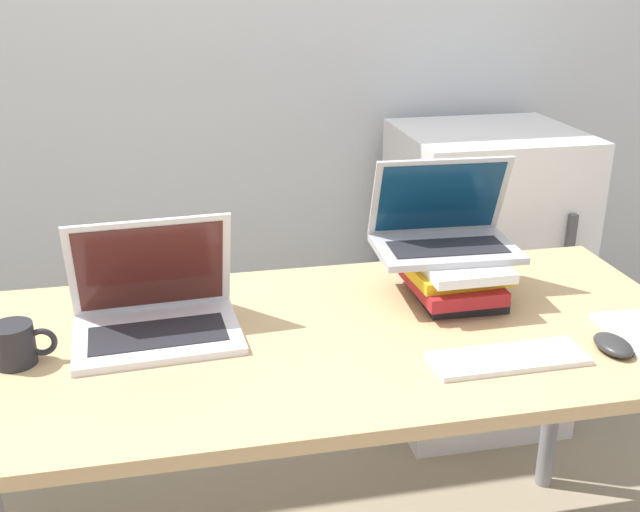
# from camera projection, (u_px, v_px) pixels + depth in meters

# --- Properties ---
(wall_back) EXTENTS (8.00, 0.05, 2.70)m
(wall_back) POSITION_uv_depth(u_px,v_px,m) (245.00, 15.00, 2.38)
(wall_back) COLOR silver
(wall_back) RESTS_ON ground_plane
(desk) EXTENTS (1.70, 0.75, 0.76)m
(desk) POSITION_uv_depth(u_px,v_px,m) (311.00, 365.00, 1.64)
(desk) COLOR tan
(desk) RESTS_ON ground_plane
(laptop_left) EXTENTS (0.36, 0.28, 0.25)m
(laptop_left) POSITION_uv_depth(u_px,v_px,m) (155.00, 311.00, 1.60)
(laptop_left) COLOR silver
(laptop_left) RESTS_ON desk
(book_stack) EXTENTS (0.23, 0.28, 0.11)m
(book_stack) POSITION_uv_depth(u_px,v_px,m) (453.00, 275.00, 1.77)
(book_stack) COLOR black
(book_stack) RESTS_ON desk
(laptop_on_books) EXTENTS (0.34, 0.23, 0.22)m
(laptop_on_books) POSITION_uv_depth(u_px,v_px,m) (444.00, 231.00, 1.76)
(laptop_on_books) COLOR #B2B2B7
(laptop_on_books) RESTS_ON book_stack
(wireless_keyboard) EXTENTS (0.32, 0.11, 0.01)m
(wireless_keyboard) POSITION_uv_depth(u_px,v_px,m) (508.00, 358.00, 1.50)
(wireless_keyboard) COLOR white
(wireless_keyboard) RESTS_ON desk
(mouse) EXTENTS (0.07, 0.10, 0.03)m
(mouse) POSITION_uv_depth(u_px,v_px,m) (613.00, 345.00, 1.54)
(mouse) COLOR #2D2D2D
(mouse) RESTS_ON desk
(mug) EXTENTS (0.13, 0.08, 0.09)m
(mug) POSITION_uv_depth(u_px,v_px,m) (15.00, 344.00, 1.48)
(mug) COLOR #232328
(mug) RESTS_ON desk
(mini_fridge) EXTENTS (0.55, 0.52, 1.02)m
(mini_fridge) POSITION_uv_depth(u_px,v_px,m) (478.00, 280.00, 2.52)
(mini_fridge) COLOR white
(mini_fridge) RESTS_ON ground_plane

